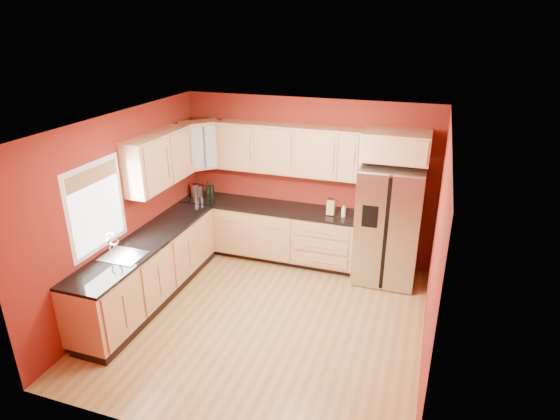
% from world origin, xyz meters
% --- Properties ---
extents(floor, '(4.00, 4.00, 0.00)m').
position_xyz_m(floor, '(0.00, 0.00, 0.00)').
color(floor, olive).
rests_on(floor, ground).
extents(ceiling, '(4.00, 4.00, 0.00)m').
position_xyz_m(ceiling, '(0.00, 0.00, 2.60)').
color(ceiling, silver).
rests_on(ceiling, wall_back).
extents(wall_back, '(4.00, 0.04, 2.60)m').
position_xyz_m(wall_back, '(0.00, 2.00, 1.30)').
color(wall_back, maroon).
rests_on(wall_back, floor).
extents(wall_front, '(4.00, 0.04, 2.60)m').
position_xyz_m(wall_front, '(0.00, -2.00, 1.30)').
color(wall_front, maroon).
rests_on(wall_front, floor).
extents(wall_left, '(0.04, 4.00, 2.60)m').
position_xyz_m(wall_left, '(-2.00, 0.00, 1.30)').
color(wall_left, maroon).
rests_on(wall_left, floor).
extents(wall_right, '(0.04, 4.00, 2.60)m').
position_xyz_m(wall_right, '(2.00, 0.00, 1.30)').
color(wall_right, maroon).
rests_on(wall_right, floor).
extents(base_cabinets_back, '(2.90, 0.60, 0.88)m').
position_xyz_m(base_cabinets_back, '(-0.55, 1.70, 0.44)').
color(base_cabinets_back, tan).
rests_on(base_cabinets_back, floor).
extents(base_cabinets_left, '(0.60, 2.80, 0.88)m').
position_xyz_m(base_cabinets_left, '(-1.70, 0.00, 0.44)').
color(base_cabinets_left, tan).
rests_on(base_cabinets_left, floor).
extents(countertop_back, '(2.90, 0.62, 0.04)m').
position_xyz_m(countertop_back, '(-0.55, 1.69, 0.90)').
color(countertop_back, black).
rests_on(countertop_back, base_cabinets_back).
extents(countertop_left, '(0.62, 2.80, 0.04)m').
position_xyz_m(countertop_left, '(-1.69, 0.00, 0.90)').
color(countertop_left, black).
rests_on(countertop_left, base_cabinets_left).
extents(upper_cabinets_back, '(2.30, 0.33, 0.75)m').
position_xyz_m(upper_cabinets_back, '(-0.25, 1.83, 1.83)').
color(upper_cabinets_back, tan).
rests_on(upper_cabinets_back, wall_back).
extents(upper_cabinets_left, '(0.33, 1.35, 0.75)m').
position_xyz_m(upper_cabinets_left, '(-1.83, 0.72, 1.83)').
color(upper_cabinets_left, tan).
rests_on(upper_cabinets_left, wall_left).
extents(corner_upper_cabinet, '(0.67, 0.67, 0.75)m').
position_xyz_m(corner_upper_cabinet, '(-1.67, 1.67, 1.83)').
color(corner_upper_cabinet, tan).
rests_on(corner_upper_cabinet, wall_back).
extents(over_fridge_cabinet, '(0.92, 0.60, 0.40)m').
position_xyz_m(over_fridge_cabinet, '(1.35, 1.70, 2.05)').
color(over_fridge_cabinet, tan).
rests_on(over_fridge_cabinet, wall_back).
extents(refrigerator, '(0.90, 0.75, 1.78)m').
position_xyz_m(refrigerator, '(1.35, 1.62, 0.89)').
color(refrigerator, '#BAB9BF').
rests_on(refrigerator, floor).
extents(window, '(0.03, 0.90, 1.00)m').
position_xyz_m(window, '(-1.98, -0.50, 1.55)').
color(window, white).
rests_on(window, wall_left).
extents(sink_faucet, '(0.50, 0.42, 0.30)m').
position_xyz_m(sink_faucet, '(-1.69, -0.50, 1.07)').
color(sink_faucet, white).
rests_on(sink_faucet, countertop_left).
extents(canister_left, '(0.15, 0.15, 0.19)m').
position_xyz_m(canister_left, '(-1.76, 1.74, 1.02)').
color(canister_left, '#BAB9BF').
rests_on(canister_left, countertop_back).
extents(canister_right, '(0.15, 0.15, 0.22)m').
position_xyz_m(canister_right, '(-1.85, 1.70, 1.03)').
color(canister_right, '#BAB9BF').
rests_on(canister_right, countertop_back).
extents(wine_bottle_a, '(0.08, 0.08, 0.32)m').
position_xyz_m(wine_bottle_a, '(-1.57, 1.65, 1.08)').
color(wine_bottle_a, black).
rests_on(wine_bottle_a, countertop_back).
extents(wine_bottle_b, '(0.09, 0.09, 0.33)m').
position_xyz_m(wine_bottle_b, '(-1.52, 1.68, 1.08)').
color(wine_bottle_b, black).
rests_on(wine_bottle_b, countertop_back).
extents(knife_block, '(0.11, 0.10, 0.23)m').
position_xyz_m(knife_block, '(0.48, 1.66, 1.03)').
color(knife_block, tan).
rests_on(knife_block, countertop_back).
extents(soap_dispenser, '(0.08, 0.08, 0.18)m').
position_xyz_m(soap_dispenser, '(0.68, 1.63, 1.01)').
color(soap_dispenser, white).
rests_on(soap_dispenser, countertop_back).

